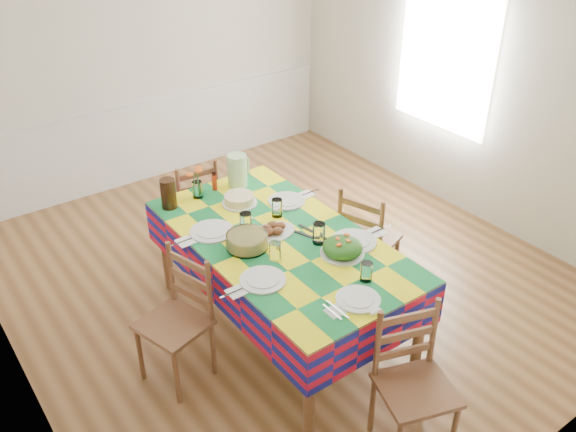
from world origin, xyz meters
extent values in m
cube|color=brown|center=(0.00, 0.00, -0.02)|extent=(4.50, 5.00, 0.04)
cube|color=beige|center=(0.00, 2.52, 1.35)|extent=(4.50, 0.04, 2.70)
cube|color=beige|center=(0.00, -2.52, 1.35)|extent=(4.50, 0.04, 2.70)
cube|color=beige|center=(2.27, 0.00, 1.35)|extent=(0.04, 5.00, 2.70)
cube|color=silver|center=(0.00, 2.47, 0.90)|extent=(4.41, 0.06, 0.04)
cube|color=silver|center=(0.00, 2.48, 0.45)|extent=(4.41, 0.03, 0.90)
plane|color=white|center=(2.23, 0.30, 1.50)|extent=(0.00, 1.40, 1.40)
cylinder|color=brown|center=(-0.91, -1.56, 0.40)|extent=(0.08, 0.08, 0.80)
cylinder|color=brown|center=(0.07, -1.56, 0.40)|extent=(0.08, 0.08, 0.80)
cylinder|color=brown|center=(-0.91, 0.43, 0.40)|extent=(0.08, 0.08, 0.80)
cylinder|color=brown|center=(0.07, 0.43, 0.40)|extent=(0.08, 0.08, 0.80)
cube|color=brown|center=(-0.42, -0.56, 0.82)|extent=(1.12, 2.12, 0.04)
cube|color=red|center=(-0.42, -0.56, 0.84)|extent=(1.16, 2.17, 0.01)
cube|color=red|center=(-1.00, -0.56, 0.67)|extent=(0.01, 2.17, 0.34)
cube|color=red|center=(0.16, -0.56, 0.67)|extent=(0.01, 2.17, 0.34)
cube|color=red|center=(-0.42, -1.65, 0.67)|extent=(1.16, 0.01, 0.34)
cube|color=red|center=(-0.42, 0.52, 0.67)|extent=(1.16, 0.01, 0.34)
cylinder|color=silver|center=(-0.44, -1.45, 0.85)|extent=(0.29, 0.29, 0.01)
cylinder|color=silver|center=(-0.44, -1.45, 0.86)|extent=(0.20, 0.20, 0.01)
cylinder|color=white|center=(-0.26, -1.32, 0.92)|extent=(0.08, 0.08, 0.14)
cube|color=white|center=(-0.63, -1.45, 0.85)|extent=(0.11, 0.11, 0.01)
cube|color=silver|center=(-0.66, -1.45, 0.85)|extent=(0.01, 0.18, 0.00)
cube|color=silver|center=(-0.61, -1.45, 0.85)|extent=(0.01, 0.21, 0.00)
cylinder|color=silver|center=(-0.82, -0.92, 0.85)|extent=(0.31, 0.31, 0.02)
cylinder|color=silver|center=(-0.82, -0.92, 0.87)|extent=(0.22, 0.22, 0.01)
cylinder|color=white|center=(-0.62, -0.78, 0.92)|extent=(0.09, 0.09, 0.15)
cube|color=white|center=(-1.03, -0.92, 0.85)|extent=(0.12, 0.12, 0.01)
cube|color=silver|center=(-1.05, -0.92, 0.86)|extent=(0.20, 0.01, 0.00)
cube|color=silver|center=(-1.00, -0.92, 0.86)|extent=(0.23, 0.01, 0.00)
cylinder|color=silver|center=(-0.79, -0.20, 0.85)|extent=(0.33, 0.33, 0.02)
cylinder|color=silver|center=(-0.79, -0.20, 0.87)|extent=(0.23, 0.23, 0.01)
cylinder|color=white|center=(-0.58, -0.34, 0.93)|extent=(0.09, 0.09, 0.16)
cube|color=white|center=(-1.01, -0.20, 0.85)|extent=(0.12, 0.12, 0.01)
cube|color=silver|center=(-1.03, -0.20, 0.86)|extent=(0.21, 0.01, 0.00)
cube|color=silver|center=(-0.99, -0.20, 0.86)|extent=(0.25, 0.01, 0.00)
cylinder|color=silver|center=(-0.02, -0.93, 0.85)|extent=(0.34, 0.34, 0.02)
cylinder|color=silver|center=(-0.02, -0.93, 0.87)|extent=(0.24, 0.24, 0.01)
cylinder|color=white|center=(-0.23, -0.78, 0.93)|extent=(0.09, 0.09, 0.16)
cube|color=white|center=(0.21, -0.93, 0.85)|extent=(0.12, 0.12, 0.01)
cube|color=silver|center=(0.18, -0.93, 0.86)|extent=(0.21, 0.01, 0.00)
cube|color=silver|center=(0.23, -0.93, 0.86)|extent=(0.25, 0.01, 0.00)
cylinder|color=silver|center=(-0.06, -0.15, 0.85)|extent=(0.31, 0.31, 0.02)
cylinder|color=silver|center=(-0.06, -0.15, 0.87)|extent=(0.22, 0.22, 0.01)
cylinder|color=white|center=(-0.25, -0.29, 0.92)|extent=(0.09, 0.09, 0.15)
cube|color=white|center=(0.14, -0.15, 0.85)|extent=(0.11, 0.11, 0.01)
cube|color=silver|center=(0.12, -0.15, 0.85)|extent=(0.19, 0.01, 0.00)
cube|color=silver|center=(0.16, -0.15, 0.85)|extent=(0.23, 0.01, 0.00)
ellipsoid|color=silver|center=(-0.42, -0.48, 0.85)|extent=(0.35, 0.25, 0.02)
ellipsoid|color=black|center=(-0.36, -0.48, 0.89)|extent=(0.09, 0.08, 0.05)
ellipsoid|color=black|center=(-0.40, -0.44, 0.89)|extent=(0.09, 0.08, 0.05)
ellipsoid|color=black|center=(-0.47, -0.45, 0.89)|extent=(0.09, 0.08, 0.05)
ellipsoid|color=black|center=(-0.48, -0.50, 0.89)|extent=(0.09, 0.08, 0.05)
ellipsoid|color=black|center=(-0.42, -0.53, 0.89)|extent=(0.09, 0.08, 0.05)
cylinder|color=silver|center=(-0.18, -0.99, 0.85)|extent=(0.32, 0.32, 0.01)
ellipsoid|color=#104012|center=(-0.18, -0.99, 0.90)|extent=(0.29, 0.29, 0.13)
cube|color=#E55913|center=(-0.25, -1.02, 0.97)|extent=(0.04, 0.03, 0.01)
cube|color=#E55913|center=(-0.21, -0.96, 0.97)|extent=(0.05, 0.04, 0.01)
cube|color=#E55913|center=(-0.16, -1.02, 0.97)|extent=(0.03, 0.04, 0.01)
cube|color=#E55913|center=(-0.12, -0.96, 0.97)|extent=(0.04, 0.05, 0.01)
cylinder|color=white|center=(-0.68, -0.52, 0.90)|extent=(0.30, 0.30, 0.11)
cylinder|color=tan|center=(-0.68, -0.52, 0.90)|extent=(0.28, 0.28, 0.09)
cylinder|color=silver|center=(-0.39, 0.05, 0.85)|extent=(0.29, 0.29, 0.01)
cylinder|color=#E1CA89|center=(-0.39, 0.05, 0.89)|extent=(0.24, 0.24, 0.07)
cube|color=black|center=(-0.23, -0.70, 0.85)|extent=(0.14, 0.33, 0.01)
cube|color=black|center=(-0.17, -0.67, 0.85)|extent=(0.07, 0.35, 0.01)
cylinder|color=white|center=(-0.61, 0.34, 0.92)|extent=(0.08, 0.08, 0.14)
cylinder|color=#297928|center=(-0.63, 0.34, 0.97)|extent=(0.01, 0.01, 0.20)
ellipsoid|color=#E55913|center=(-0.67, 0.34, 1.07)|extent=(0.07, 0.07, 0.02)
cylinder|color=#297928|center=(-0.59, 0.36, 0.97)|extent=(0.01, 0.01, 0.20)
ellipsoid|color=#E55913|center=(-0.56, 0.37, 1.09)|extent=(0.07, 0.07, 0.02)
cylinder|color=#297928|center=(-0.61, 0.33, 0.97)|extent=(0.01, 0.01, 0.20)
ellipsoid|color=#E55913|center=(-0.61, 0.30, 1.11)|extent=(0.07, 0.07, 0.02)
cylinder|color=red|center=(-0.43, 0.37, 0.93)|extent=(0.04, 0.04, 0.17)
cylinder|color=#AAD596|center=(-0.23, 0.32, 0.99)|extent=(0.17, 0.17, 0.29)
cylinder|color=black|center=(-0.87, 0.33, 0.97)|extent=(0.12, 0.12, 0.25)
cube|color=silver|center=(-0.44, -1.60, 0.85)|extent=(0.08, 0.03, 0.02)
cylinder|color=brown|center=(-0.54, -1.75, 0.24)|extent=(0.04, 0.04, 0.47)
cylinder|color=brown|center=(-0.18, -1.87, 0.24)|extent=(0.04, 0.04, 0.47)
cube|color=brown|center=(-0.42, -1.98, 0.49)|extent=(0.55, 0.54, 0.03)
cylinder|color=brown|center=(-0.54, -1.74, 0.74)|extent=(0.04, 0.04, 0.53)
cylinder|color=brown|center=(-0.18, -1.86, 0.74)|extent=(0.04, 0.04, 0.53)
cube|color=brown|center=(-0.36, -1.80, 0.63)|extent=(0.37, 0.14, 0.05)
cube|color=brown|center=(-0.36, -1.80, 0.77)|extent=(0.37, 0.14, 0.05)
cube|color=brown|center=(-0.36, -1.80, 0.91)|extent=(0.37, 0.14, 0.05)
cylinder|color=brown|center=(-0.22, 1.01, 0.23)|extent=(0.04, 0.04, 0.45)
cylinder|color=brown|center=(-0.59, 1.04, 0.23)|extent=(0.04, 0.04, 0.45)
cylinder|color=brown|center=(-0.25, 0.67, 0.23)|extent=(0.04, 0.04, 0.45)
cylinder|color=brown|center=(-0.62, 0.70, 0.23)|extent=(0.04, 0.04, 0.45)
cube|color=brown|center=(-0.42, 0.85, 0.47)|extent=(0.46, 0.44, 0.03)
cylinder|color=brown|center=(-0.25, 0.66, 0.71)|extent=(0.04, 0.04, 0.51)
cylinder|color=brown|center=(-0.62, 0.69, 0.71)|extent=(0.04, 0.04, 0.51)
cube|color=brown|center=(-0.44, 0.67, 0.61)|extent=(0.36, 0.05, 0.05)
cube|color=brown|center=(-0.44, 0.67, 0.74)|extent=(0.36, 0.05, 0.05)
cube|color=brown|center=(-0.44, 0.67, 0.87)|extent=(0.36, 0.05, 0.05)
cylinder|color=brown|center=(-1.56, -0.43, 0.23)|extent=(0.04, 0.04, 0.47)
cylinder|color=brown|center=(-1.45, -0.79, 0.23)|extent=(0.04, 0.04, 0.47)
cylinder|color=brown|center=(-1.22, -0.34, 0.23)|extent=(0.04, 0.04, 0.47)
cylinder|color=brown|center=(-1.11, -0.70, 0.23)|extent=(0.04, 0.04, 0.47)
cube|color=brown|center=(-1.34, -0.56, 0.49)|extent=(0.52, 0.54, 0.03)
cylinder|color=brown|center=(-1.21, -0.33, 0.73)|extent=(0.04, 0.04, 0.52)
cylinder|color=brown|center=(-1.10, -0.69, 0.73)|extent=(0.04, 0.04, 0.52)
cube|color=brown|center=(-1.15, -0.51, 0.63)|extent=(0.12, 0.37, 0.05)
cube|color=brown|center=(-1.15, -0.51, 0.76)|extent=(0.12, 0.37, 0.05)
cube|color=brown|center=(-1.15, -0.51, 0.90)|extent=(0.12, 0.37, 0.05)
cylinder|color=brown|center=(0.73, -0.68, 0.24)|extent=(0.04, 0.04, 0.47)
cylinder|color=brown|center=(0.60, -0.33, 0.24)|extent=(0.04, 0.04, 0.47)
cylinder|color=brown|center=(0.39, -0.80, 0.24)|extent=(0.04, 0.04, 0.47)
cylinder|color=brown|center=(0.27, -0.45, 0.24)|extent=(0.04, 0.04, 0.47)
cube|color=brown|center=(0.50, -0.56, 0.49)|extent=(0.54, 0.55, 0.03)
cylinder|color=brown|center=(0.38, -0.80, 0.73)|extent=(0.04, 0.04, 0.52)
cylinder|color=brown|center=(0.26, -0.45, 0.73)|extent=(0.04, 0.04, 0.52)
cube|color=brown|center=(0.32, -0.63, 0.63)|extent=(0.14, 0.36, 0.05)
cube|color=brown|center=(0.32, -0.63, 0.76)|extent=(0.14, 0.36, 0.05)
cube|color=brown|center=(0.32, -0.63, 0.90)|extent=(0.14, 0.36, 0.05)
camera|label=1|loc=(-2.60, -3.64, 3.30)|focal=38.00mm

